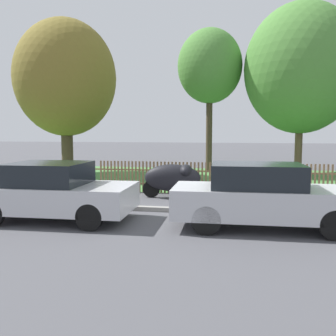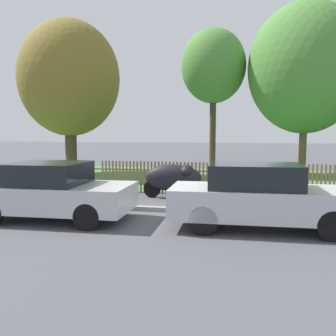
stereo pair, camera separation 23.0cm
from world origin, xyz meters
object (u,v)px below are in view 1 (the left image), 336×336
at_px(tree_mid_park, 301,69).
at_px(tree_nearest_kerb, 65,78).
at_px(parked_car_black_saloon, 54,191).
at_px(tree_behind_motorcycle, 210,67).
at_px(parked_car_navy_estate, 264,196).
at_px(covered_motorcycle, 174,178).

bearing_deg(tree_mid_park, tree_nearest_kerb, -171.08).
height_order(parked_car_black_saloon, tree_mid_park, tree_mid_park).
bearing_deg(tree_behind_motorcycle, parked_car_black_saloon, -103.86).
distance_m(parked_car_navy_estate, tree_mid_park, 12.14).
height_order(tree_nearest_kerb, tree_behind_motorcycle, tree_nearest_kerb).
relative_size(parked_car_black_saloon, tree_nearest_kerb, 0.50).
distance_m(parked_car_black_saloon, tree_mid_park, 14.12).
bearing_deg(tree_mid_park, tree_behind_motorcycle, 175.73).
bearing_deg(parked_car_navy_estate, tree_mid_park, 76.09).
bearing_deg(parked_car_navy_estate, tree_nearest_kerb, 132.94).
xyz_separation_m(parked_car_navy_estate, tree_behind_motorcycle, (-2.18, 11.38, 4.78)).
distance_m(tree_nearest_kerb, tree_behind_motorcycle, 7.40).
distance_m(parked_car_black_saloon, parked_car_navy_estate, 5.02).
height_order(parked_car_navy_estate, tree_nearest_kerb, tree_nearest_kerb).
distance_m(parked_car_navy_estate, tree_nearest_kerb, 13.68).
bearing_deg(tree_nearest_kerb, covered_motorcycle, -41.37).
distance_m(parked_car_navy_estate, covered_motorcycle, 4.35).
xyz_separation_m(parked_car_black_saloon, parked_car_navy_estate, (5.02, 0.14, 0.02)).
bearing_deg(covered_motorcycle, parked_car_navy_estate, -56.86).
height_order(tree_nearest_kerb, tree_mid_park, tree_mid_park).
xyz_separation_m(tree_nearest_kerb, tree_mid_park, (11.55, 1.81, 0.40)).
relative_size(parked_car_black_saloon, tree_behind_motorcycle, 0.51).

